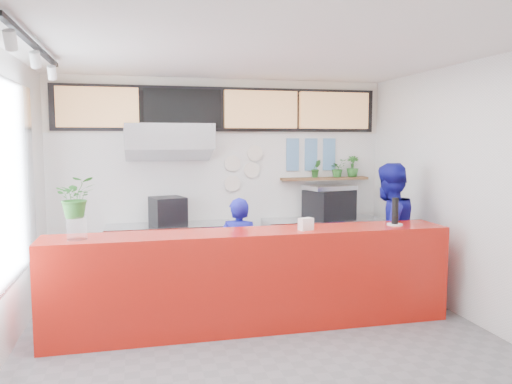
{
  "coord_description": "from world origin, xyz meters",
  "views": [
    {
      "loc": [
        -1.22,
        -4.9,
        2.1
      ],
      "look_at": [
        0.1,
        0.7,
        1.5
      ],
      "focal_mm": 35.0,
      "sensor_mm": 36.0,
      "label": 1
    }
  ],
  "objects_px": {
    "service_counter": "(253,279)",
    "espresso_machine": "(329,204)",
    "pepper_mill": "(395,211)",
    "staff_center": "(239,254)",
    "panini_oven": "(168,211)",
    "staff_right": "(388,232)"
  },
  "relations": [
    {
      "from": "service_counter",
      "to": "espresso_machine",
      "type": "xyz_separation_m",
      "value": [
        1.6,
        1.8,
        0.57
      ]
    },
    {
      "from": "service_counter",
      "to": "pepper_mill",
      "type": "height_order",
      "value": "pepper_mill"
    },
    {
      "from": "staff_center",
      "to": "pepper_mill",
      "type": "distance_m",
      "value": 1.95
    },
    {
      "from": "panini_oven",
      "to": "staff_center",
      "type": "distance_m",
      "value": 1.48
    },
    {
      "from": "service_counter",
      "to": "panini_oven",
      "type": "bearing_deg",
      "value": 114.82
    },
    {
      "from": "staff_right",
      "to": "service_counter",
      "type": "bearing_deg",
      "value": -5.02
    },
    {
      "from": "panini_oven",
      "to": "pepper_mill",
      "type": "height_order",
      "value": "pepper_mill"
    },
    {
      "from": "staff_center",
      "to": "staff_right",
      "type": "height_order",
      "value": "staff_right"
    },
    {
      "from": "pepper_mill",
      "to": "staff_right",
      "type": "bearing_deg",
      "value": 69.44
    },
    {
      "from": "panini_oven",
      "to": "espresso_machine",
      "type": "distance_m",
      "value": 2.44
    },
    {
      "from": "panini_oven",
      "to": "pepper_mill",
      "type": "bearing_deg",
      "value": -51.2
    },
    {
      "from": "panini_oven",
      "to": "staff_center",
      "type": "bearing_deg",
      "value": -72.2
    },
    {
      "from": "panini_oven",
      "to": "staff_center",
      "type": "xyz_separation_m",
      "value": [
        0.79,
        -1.19,
        -0.4
      ]
    },
    {
      "from": "service_counter",
      "to": "staff_right",
      "type": "xyz_separation_m",
      "value": [
        1.92,
        0.53,
        0.35
      ]
    },
    {
      "from": "staff_right",
      "to": "pepper_mill",
      "type": "relative_size",
      "value": 5.85
    },
    {
      "from": "service_counter",
      "to": "staff_center",
      "type": "distance_m",
      "value": 0.63
    },
    {
      "from": "staff_center",
      "to": "service_counter",
      "type": "bearing_deg",
      "value": 115.88
    },
    {
      "from": "service_counter",
      "to": "panini_oven",
      "type": "relative_size",
      "value": 10.23
    },
    {
      "from": "espresso_machine",
      "to": "pepper_mill",
      "type": "bearing_deg",
      "value": -109.04
    },
    {
      "from": "staff_center",
      "to": "pepper_mill",
      "type": "xyz_separation_m",
      "value": [
        1.76,
        -0.62,
        0.57
      ]
    },
    {
      "from": "panini_oven",
      "to": "service_counter",
      "type": "bearing_deg",
      "value": -80.97
    },
    {
      "from": "espresso_machine",
      "to": "staff_right",
      "type": "xyz_separation_m",
      "value": [
        0.31,
        -1.27,
        -0.22
      ]
    }
  ]
}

